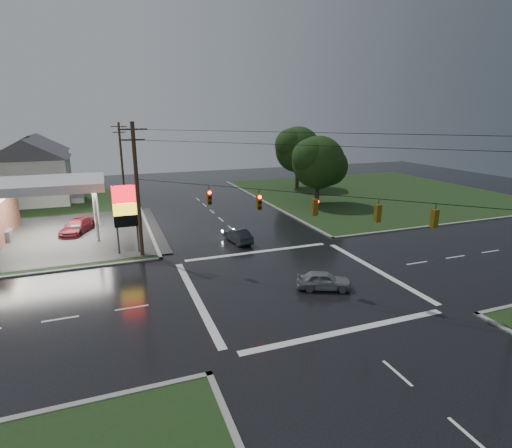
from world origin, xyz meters
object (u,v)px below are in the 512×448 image
object	(u,v)px
utility_pole_nw	(137,189)
car_crossing	(324,280)
tree_ne_near	(319,162)
car_north	(238,235)
utility_pole_n	(121,158)
tree_ne_far	(299,150)
car_pump	(77,227)
house_near	(32,171)
house_far	(37,161)
pylon_sign	(125,208)

from	to	relation	value
utility_pole_nw	car_crossing	world-z (taller)	utility_pole_nw
tree_ne_near	car_north	world-z (taller)	tree_ne_near
utility_pole_nw	utility_pole_n	distance (m)	28.50
tree_ne_far	car_pump	distance (m)	36.04
house_near	tree_ne_far	world-z (taller)	tree_ne_far
house_far	tree_ne_near	bearing A→B (deg)	-35.77
tree_ne_near	house_far	bearing A→B (deg)	144.23
house_far	car_crossing	size ratio (longest dim) A/B	3.01
car_north	car_pump	size ratio (longest dim) A/B	0.79
tree_ne_near	car_north	distance (m)	19.63
utility_pole_nw	pylon_sign	bearing A→B (deg)	135.00
house_far	car_north	bearing A→B (deg)	-60.74
tree_ne_near	car_crossing	size ratio (longest dim) A/B	2.45
pylon_sign	tree_ne_far	xyz separation A→B (m)	(27.65, 23.49, 2.17)
house_far	tree_ne_far	bearing A→B (deg)	-19.71
utility_pole_n	car_pump	bearing A→B (deg)	-105.69
utility_pole_n	tree_ne_far	distance (m)	26.96
pylon_sign	car_pump	size ratio (longest dim) A/B	1.21
car_pump	utility_pole_n	bearing A→B (deg)	96.03
utility_pole_nw	utility_pole_n	size ratio (longest dim) A/B	1.05
house_far	car_crossing	bearing A→B (deg)	-64.76
utility_pole_n	car_north	size ratio (longest dim) A/B	2.69
utility_pole_nw	car_crossing	bearing A→B (deg)	-45.57
utility_pole_nw	utility_pole_n	xyz separation A→B (m)	(0.00, 28.50, -0.25)
house_near	tree_ne_near	xyz separation A→B (m)	(35.09, -14.01, 1.16)
utility_pole_nw	utility_pole_n	bearing A→B (deg)	90.00
house_near	car_crossing	xyz separation A→B (m)	(22.42, -37.69, -3.78)
utility_pole_n	car_north	bearing A→B (deg)	-72.59
house_far	car_pump	world-z (taller)	house_far
pylon_sign	tree_ne_far	bearing A→B (deg)	40.35
utility_pole_nw	car_north	world-z (taller)	utility_pole_nw
pylon_sign	car_crossing	distance (m)	17.42
car_pump	car_crossing	bearing A→B (deg)	-29.23
pylon_sign	utility_pole_n	bearing A→B (deg)	87.92
house_near	tree_ne_far	bearing A→B (deg)	-3.01
pylon_sign	utility_pole_n	size ratio (longest dim) A/B	0.57
car_north	tree_ne_far	bearing A→B (deg)	-135.19
tree_ne_far	car_north	distance (m)	30.27
utility_pole_n	car_north	xyz separation A→B (m)	(8.70, -27.75, -4.82)
house_far	car_north	xyz separation A→B (m)	(21.15, -37.75, -3.76)
pylon_sign	car_north	distance (m)	10.27
car_pump	pylon_sign	bearing A→B (deg)	-39.34
car_crossing	car_pump	bearing A→B (deg)	62.93
utility_pole_nw	tree_ne_near	world-z (taller)	utility_pole_nw
utility_pole_n	car_crossing	size ratio (longest dim) A/B	2.86
pylon_sign	tree_ne_near	bearing A→B (deg)	25.01
pylon_sign	car_pump	bearing A→B (deg)	118.94
tree_ne_near	tree_ne_far	size ratio (longest dim) A/B	0.92
house_near	house_far	world-z (taller)	same
utility_pole_n	car_pump	size ratio (longest dim) A/B	2.11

